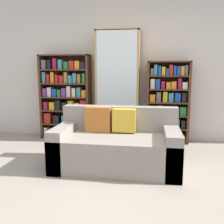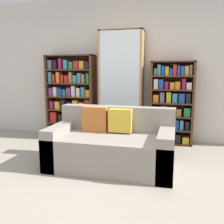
% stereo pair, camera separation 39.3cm
% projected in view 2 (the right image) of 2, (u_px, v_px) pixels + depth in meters
% --- Properties ---
extents(ground_plane, '(16.00, 16.00, 0.00)m').
position_uv_depth(ground_plane, '(89.00, 188.00, 2.81)').
color(ground_plane, gray).
extents(wall_back, '(7.17, 0.06, 2.70)m').
position_uv_depth(wall_back, '(129.00, 69.00, 4.79)').
color(wall_back, beige).
rests_on(wall_back, ground).
extents(couch, '(1.67, 0.88, 0.80)m').
position_uv_depth(couch, '(112.00, 146.00, 3.43)').
color(couch, gray).
rests_on(couch, ground).
extents(bookshelf_left, '(0.97, 0.32, 1.62)m').
position_uv_depth(bookshelf_left, '(72.00, 98.00, 4.96)').
color(bookshelf_left, '#4C2D19').
rests_on(bookshelf_left, ground).
extents(display_cabinet, '(0.80, 0.36, 2.04)m').
position_uv_depth(display_cabinet, '(122.00, 87.00, 4.66)').
color(display_cabinet, '#AD7F4C').
rests_on(display_cabinet, ground).
extents(bookshelf_right, '(0.76, 0.32, 1.48)m').
position_uv_depth(bookshelf_right, '(172.00, 104.00, 4.49)').
color(bookshelf_right, '#4C2D19').
rests_on(bookshelf_right, ground).
extents(wine_bottle, '(0.09, 0.09, 0.33)m').
position_uv_depth(wine_bottle, '(152.00, 142.00, 4.16)').
color(wine_bottle, black).
rests_on(wine_bottle, ground).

